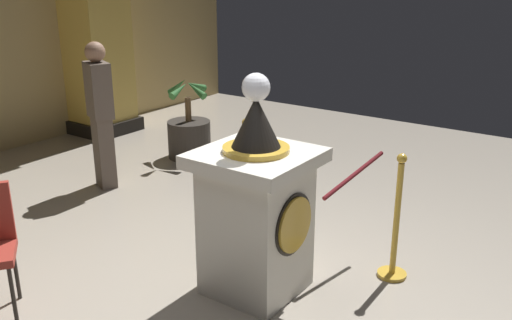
{
  "coord_description": "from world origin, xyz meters",
  "views": [
    {
      "loc": [
        -2.97,
        -2.34,
        2.4
      ],
      "look_at": [
        0.2,
        -0.08,
        1.08
      ],
      "focal_mm": 39.15,
      "sensor_mm": 36.0,
      "label": 1
    }
  ],
  "objects": [
    {
      "name": "potted_palm_right",
      "position": [
        2.38,
        2.57,
        0.31
      ],
      "size": [
        0.69,
        0.67,
        1.09
      ],
      "color": "#2D2823",
      "rests_on": "ground_plane"
    },
    {
      "name": "stanchion_far",
      "position": [
        1.22,
        0.76,
        0.37
      ],
      "size": [
        0.24,
        0.24,
        1.05
      ],
      "color": "gold",
      "rests_on": "ground_plane"
    },
    {
      "name": "ground_plane",
      "position": [
        0.0,
        0.0,
        0.0
      ],
      "size": [
        11.7,
        11.7,
        0.0
      ],
      "primitive_type": "plane",
      "color": "#9E9384"
    },
    {
      "name": "bystander_guest",
      "position": [
        1.0,
        2.64,
        0.89
      ],
      "size": [
        0.35,
        0.42,
        1.68
      ],
      "color": "brown",
      "rests_on": "ground_plane"
    },
    {
      "name": "stanchion_near",
      "position": [
        1.0,
        -0.9,
        0.38
      ],
      "size": [
        0.24,
        0.24,
        1.07
      ],
      "color": "gold",
      "rests_on": "ground_plane"
    },
    {
      "name": "velvet_rope",
      "position": [
        1.11,
        -0.07,
        0.79
      ],
      "size": [
        0.95,
        0.98,
        0.22
      ],
      "color": "#591419"
    },
    {
      "name": "column_right",
      "position": [
        2.56,
        4.56,
        1.86
      ],
      "size": [
        0.94,
        0.94,
        3.75
      ],
      "color": "black",
      "rests_on": "ground_plane"
    },
    {
      "name": "pedestal_clock",
      "position": [
        0.2,
        -0.09,
        0.68
      ],
      "size": [
        0.83,
        0.83,
        1.72
      ],
      "color": "silver",
      "rests_on": "ground_plane"
    }
  ]
}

